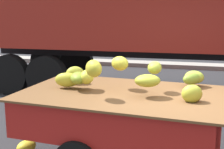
{
  "coord_description": "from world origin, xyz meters",
  "views": [
    {
      "loc": [
        0.09,
        -4.15,
        2.24
      ],
      "look_at": [
        -1.06,
        0.46,
        1.27
      ],
      "focal_mm": 50.74,
      "sensor_mm": 36.0,
      "label": 1
    }
  ],
  "objects": [
    {
      "name": "curb_strip",
      "position": [
        0.0,
        8.51,
        0.08
      ],
      "size": [
        80.0,
        0.8,
        0.16
      ],
      "primitive_type": "cube",
      "color": "gray",
      "rests_on": "ground"
    },
    {
      "name": "fallen_banana_bunch_near_tailgate",
      "position": [
        -2.38,
        0.1,
        0.1
      ],
      "size": [
        0.36,
        0.41,
        0.2
      ],
      "primitive_type": "ellipsoid",
      "rotation": [
        0.0,
        0.0,
        1.17
      ],
      "color": "gold",
      "rests_on": "ground"
    }
  ]
}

